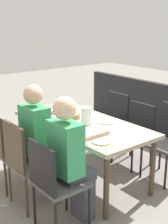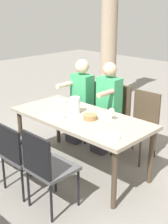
{
  "view_description": "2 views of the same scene",
  "coord_description": "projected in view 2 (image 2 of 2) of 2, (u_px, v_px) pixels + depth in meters",
  "views": [
    {
      "loc": [
        -2.83,
        2.22,
        1.94
      ],
      "look_at": [
        0.07,
        -0.09,
        0.84
      ],
      "focal_mm": 49.67,
      "sensor_mm": 36.0,
      "label": 1
    },
    {
      "loc": [
        2.54,
        -2.56,
        2.09
      ],
      "look_at": [
        0.1,
        -0.04,
        0.84
      ],
      "focal_mm": 48.77,
      "sensor_mm": 36.0,
      "label": 2
    }
  ],
  "objects": [
    {
      "name": "plate_3",
      "position": [
        109.0,
        136.0,
        3.24
      ],
      "size": [
        0.24,
        0.24,
        0.02
      ],
      "color": "white",
      "rests_on": "dining_table"
    },
    {
      "name": "spoon_0",
      "position": [
        68.0,
        103.0,
        4.34
      ],
      "size": [
        0.03,
        0.17,
        0.01
      ],
      "primitive_type": "cube",
      "rotation": [
        0.0,
        0.0,
        -0.11
      ],
      "color": "silver",
      "rests_on": "dining_table"
    },
    {
      "name": "spoon_1",
      "position": [
        64.0,
        120.0,
        3.72
      ],
      "size": [
        0.02,
        0.17,
        0.01
      ],
      "primitive_type": "cube",
      "rotation": [
        0.0,
        0.0,
        0.04
      ],
      "color": "silver",
      "rests_on": "dining_table"
    },
    {
      "name": "fork_3",
      "position": [
        99.0,
        133.0,
        3.34
      ],
      "size": [
        0.02,
        0.17,
        0.01
      ],
      "primitive_type": "cube",
      "rotation": [
        0.0,
        0.0,
        -0.04
      ],
      "color": "silver",
      "rests_on": "dining_table"
    },
    {
      "name": "spoon_2",
      "position": [
        116.0,
        118.0,
        3.78
      ],
      "size": [
        0.03,
        0.17,
        0.01
      ],
      "primitive_type": "cube",
      "rotation": [
        0.0,
        0.0,
        0.11
      ],
      "color": "silver",
      "rests_on": "dining_table"
    },
    {
      "name": "fork_1",
      "position": [
        48.0,
        114.0,
        3.92
      ],
      "size": [
        0.02,
        0.17,
        0.01
      ],
      "primitive_type": "cube",
      "rotation": [
        0.0,
        0.0,
        0.04
      ],
      "color": "silver",
      "rests_on": "dining_table"
    },
    {
      "name": "fork_0",
      "position": [
        54.0,
        99.0,
        4.54
      ],
      "size": [
        0.02,
        0.17,
        0.01
      ],
      "primitive_type": "cube",
      "rotation": [
        0.0,
        0.0,
        -0.05
      ],
      "color": "silver",
      "rests_on": "dining_table"
    },
    {
      "name": "plate_2",
      "position": [
        106.0,
        115.0,
        3.87
      ],
      "size": [
        0.22,
        0.22,
        0.02
      ],
      "color": "white",
      "rests_on": "dining_table"
    },
    {
      "name": "diner_woman_green",
      "position": [
        79.0,
        98.0,
        4.74
      ],
      "size": [
        0.35,
        0.5,
        1.3
      ],
      "color": "#3F3F4C",
      "rests_on": "ground"
    },
    {
      "name": "chair_east_north",
      "position": [
        141.0,
        121.0,
        4.26
      ],
      "size": [
        0.44,
        0.44,
        0.94
      ],
      "color": "#6A6158",
      "rests_on": "ground"
    },
    {
      "name": "fork_2",
      "position": [
        98.0,
        112.0,
        3.97
      ],
      "size": [
        0.03,
        0.17,
        0.01
      ],
      "primitive_type": "cube",
      "rotation": [
        0.0,
        0.0,
        0.08
      ],
      "color": "silver",
      "rests_on": "dining_table"
    },
    {
      "name": "dining_table",
      "position": [
        81.0,
        121.0,
        3.87
      ],
      "size": [
        1.85,
        0.86,
        0.75
      ],
      "color": "tan",
      "rests_on": "ground"
    },
    {
      "name": "wine_glass_2",
      "position": [
        111.0,
        112.0,
        3.67
      ],
      "size": [
        0.08,
        0.08,
        0.16
      ],
      "color": "white",
      "rests_on": "dining_table"
    },
    {
      "name": "water_pitcher",
      "position": [
        75.0,
        106.0,
        3.92
      ],
      "size": [
        0.12,
        0.12,
        0.22
      ],
      "color": "white",
      "rests_on": "dining_table"
    },
    {
      "name": "plate_1",
      "position": [
        56.0,
        116.0,
        3.82
      ],
      "size": [
        0.25,
        0.25,
        0.02
      ],
      "color": "white",
      "rests_on": "dining_table"
    },
    {
      "name": "chair_west_north",
      "position": [
        88.0,
        105.0,
        4.93
      ],
      "size": [
        0.44,
        0.44,
        0.92
      ],
      "color": "#4F4F50",
      "rests_on": "ground"
    },
    {
      "name": "bread_basket",
      "position": [
        90.0,
        117.0,
        3.73
      ],
      "size": [
        0.17,
        0.17,
        0.06
      ],
      "primitive_type": "cylinder",
      "color": "#9E7547",
      "rests_on": "dining_table"
    },
    {
      "name": "ground_plane",
      "position": [
        81.0,
        168.0,
        4.09
      ],
      "size": [
        16.0,
        16.0,
        0.0
      ],
      "primitive_type": "plane",
      "color": "gray"
    },
    {
      "name": "plate_0",
      "position": [
        61.0,
        100.0,
        4.44
      ],
      "size": [
        0.21,
        0.21,
        0.02
      ],
      "color": "silver",
      "rests_on": "dining_table"
    },
    {
      "name": "spoon_3",
      "position": [
        120.0,
        141.0,
        3.14
      ],
      "size": [
        0.03,
        0.17,
        0.01
      ],
      "primitive_type": "cube",
      "rotation": [
        0.0,
        0.0,
        -0.11
      ],
      "color": "silver",
      "rests_on": "dining_table"
    },
    {
      "name": "chair_east_south",
      "position": [
        47.0,
        166.0,
        3.11
      ],
      "size": [
        0.44,
        0.44,
        0.9
      ],
      "color": "#4F4F50",
      "rests_on": "ground"
    },
    {
      "name": "stone_column_near",
      "position": [
        109.0,
        37.0,
        6.46
      ],
      "size": [
        0.45,
        0.45,
        2.91
      ],
      "color": "tan",
      "rests_on": "ground"
    },
    {
      "name": "diner_man_white",
      "position": [
        106.0,
        105.0,
        4.39
      ],
      "size": [
        0.34,
        0.49,
        1.32
      ],
      "color": "#3F3F4C",
      "rests_on": "ground"
    },
    {
      "name": "chair_mid_south",
      "position": [
        20.0,
        153.0,
        3.44
      ],
      "size": [
        0.44,
        0.44,
        0.85
      ],
      "color": "#4F4F50",
      "rests_on": "ground"
    },
    {
      "name": "chair_mid_north",
      "position": [
        114.0,
        112.0,
        4.58
      ],
      "size": [
        0.44,
        0.44,
        0.96
      ],
      "color": "#6A6158",
      "rests_on": "ground"
    }
  ]
}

